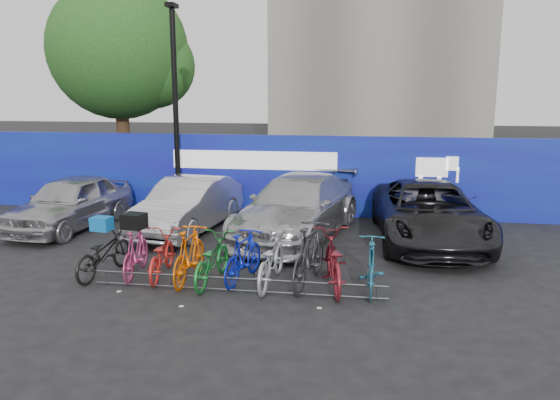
% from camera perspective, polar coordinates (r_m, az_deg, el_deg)
% --- Properties ---
extents(ground, '(100.00, 100.00, 0.00)m').
position_cam_1_polar(ground, '(10.95, -3.84, -8.51)').
color(ground, black).
rests_on(ground, ground).
extents(hoarding, '(22.00, 0.18, 2.40)m').
position_cam_1_polar(hoarding, '(16.39, 0.76, 2.60)').
color(hoarding, '#150B98').
rests_on(hoarding, ground).
extents(tree, '(5.40, 5.20, 7.80)m').
position_cam_1_polar(tree, '(22.08, -15.89, 14.54)').
color(tree, '#382314').
rests_on(tree, ground).
extents(lamppost, '(0.25, 0.50, 6.11)m').
position_cam_1_polar(lamppost, '(16.39, -10.87, 9.67)').
color(lamppost, black).
rests_on(lamppost, ground).
extents(bike_rack, '(5.60, 0.03, 0.30)m').
position_cam_1_polar(bike_rack, '(10.34, -4.59, -8.78)').
color(bike_rack, '#595B60').
rests_on(bike_rack, ground).
extents(car_0, '(2.16, 4.39, 1.44)m').
position_cam_1_polar(car_0, '(15.89, -21.06, -0.23)').
color(car_0, '#A2A1A6').
rests_on(car_0, ground).
extents(car_1, '(2.08, 4.47, 1.42)m').
position_cam_1_polar(car_1, '(14.73, -9.53, -0.53)').
color(car_1, '#B1B0B5').
rests_on(car_1, ground).
extents(car_2, '(3.34, 5.68, 1.54)m').
position_cam_1_polar(car_2, '(14.01, 1.81, -0.73)').
color(car_2, '#AEAEB3').
rests_on(car_2, ground).
extents(car_3, '(2.78, 5.46, 1.48)m').
position_cam_1_polar(car_3, '(13.96, 15.28, -1.32)').
color(car_3, black).
rests_on(car_3, ground).
extents(bike_0, '(0.90, 1.89, 0.95)m').
position_cam_1_polar(bike_0, '(11.69, -17.95, -5.29)').
color(bike_0, black).
rests_on(bike_0, ground).
extents(bike_1, '(0.66, 1.70, 1.00)m').
position_cam_1_polar(bike_1, '(11.48, -14.84, -5.30)').
color(bike_1, '#C03975').
rests_on(bike_1, ground).
extents(bike_2, '(0.80, 1.80, 0.92)m').
position_cam_1_polar(bike_2, '(11.32, -12.32, -5.63)').
color(bike_2, red).
rests_on(bike_2, ground).
extents(bike_3, '(0.54, 1.83, 1.09)m').
position_cam_1_polar(bike_3, '(10.93, -9.46, -5.66)').
color(bike_3, '#F25F04').
rests_on(bike_3, ground).
extents(bike_4, '(0.77, 1.86, 0.95)m').
position_cam_1_polar(bike_4, '(10.80, -7.17, -6.18)').
color(bike_4, '#167329').
rests_on(bike_4, ground).
extents(bike_5, '(0.82, 1.76, 1.02)m').
position_cam_1_polar(bike_5, '(10.80, -3.85, -5.92)').
color(bike_5, '#0B1AB2').
rests_on(bike_5, ground).
extents(bike_6, '(0.80, 1.97, 1.01)m').
position_cam_1_polar(bike_6, '(10.61, -1.00, -6.24)').
color(bike_6, '#A4A5AC').
rests_on(bike_6, ground).
extents(bike_7, '(0.94, 2.12, 1.23)m').
position_cam_1_polar(bike_7, '(10.56, 3.07, -5.74)').
color(bike_7, '#28282A').
rests_on(bike_7, ground).
extents(bike_8, '(1.04, 2.13, 1.07)m').
position_cam_1_polar(bike_8, '(10.50, 5.54, -6.33)').
color(bike_8, maroon).
rests_on(bike_8, ground).
extents(bike_9, '(0.51, 1.73, 1.04)m').
position_cam_1_polar(bike_9, '(10.41, 9.52, -6.70)').
color(bike_9, '#1E5A74').
rests_on(bike_9, ground).
extents(cargo_crate, '(0.42, 0.35, 0.28)m').
position_cam_1_polar(cargo_crate, '(11.54, -18.14, -2.37)').
color(cargo_crate, '#0D5DAF').
rests_on(cargo_crate, bike_0).
extents(cargo_topcase, '(0.48, 0.44, 0.31)m').
position_cam_1_polar(cargo_topcase, '(11.31, -15.01, -2.14)').
color(cargo_topcase, black).
rests_on(cargo_topcase, bike_1).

